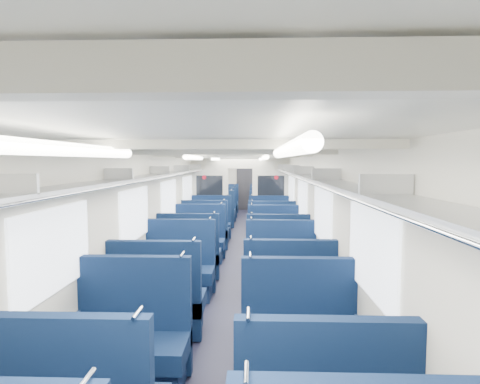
{
  "coord_description": "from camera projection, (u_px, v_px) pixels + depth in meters",
  "views": [
    {
      "loc": [
        0.37,
        -8.48,
        2.2
      ],
      "look_at": [
        -0.02,
        3.03,
        1.28
      ],
      "focal_mm": 28.72,
      "sensor_mm": 36.0,
      "label": 1
    }
  ],
  "objects": [
    {
      "name": "wall_left",
      "position": [
        174.0,
        207.0,
        8.59
      ],
      "size": [
        0.02,
        18.0,
        2.35
      ],
      "primitive_type": "cube",
      "color": "beige",
      "rests_on": "floor"
    },
    {
      "name": "dado_left",
      "position": [
        175.0,
        244.0,
        8.65
      ],
      "size": [
        0.03,
        17.9,
        0.7
      ],
      "primitive_type": "cube",
      "color": "#101E38",
      "rests_on": "floor"
    },
    {
      "name": "seat_23",
      "position": [
        266.0,
        212.0,
        13.8
      ],
      "size": [
        1.15,
        0.64,
        1.28
      ],
      "color": "#0E2043",
      "rests_on": "floor"
    },
    {
      "name": "floor",
      "position": [
        236.0,
        259.0,
        8.64
      ],
      "size": [
        2.8,
        18.0,
        0.01
      ],
      "primitive_type": "cube",
      "color": "black",
      "rests_on": "ground"
    },
    {
      "name": "wall_far",
      "position": [
        245.0,
        184.0,
        17.51
      ],
      "size": [
        2.8,
        0.02,
        2.35
      ],
      "primitive_type": "cube",
      "color": "beige",
      "rests_on": "floor"
    },
    {
      "name": "seat_19",
      "position": [
        270.0,
        227.0,
        10.61
      ],
      "size": [
        1.15,
        0.64,
        1.28
      ],
      "color": "#0E2043",
      "rests_on": "floor"
    },
    {
      "name": "seat_15",
      "position": [
        274.0,
        245.0,
        8.32
      ],
      "size": [
        1.15,
        0.64,
        1.28
      ],
      "color": "#0E2043",
      "rests_on": "floor"
    },
    {
      "name": "seat_6",
      "position": [
        131.0,
        345.0,
        3.78
      ],
      "size": [
        1.15,
        0.64,
        1.28
      ],
      "color": "#0E2043",
      "rests_on": "floor"
    },
    {
      "name": "seat_12",
      "position": [
        190.0,
        257.0,
        7.25
      ],
      "size": [
        1.15,
        0.64,
        1.28
      ],
      "color": "#0E2043",
      "rests_on": "floor"
    },
    {
      "name": "luggage_rack_right",
      "position": [
        291.0,
        172.0,
        8.44
      ],
      "size": [
        0.36,
        17.4,
        0.18
      ],
      "color": "#B2B5BA",
      "rests_on": "wall_right"
    },
    {
      "name": "seat_18",
      "position": [
        210.0,
        226.0,
        10.73
      ],
      "size": [
        1.15,
        0.64,
        1.28
      ],
      "color": "#0E2043",
      "rests_on": "floor"
    },
    {
      "name": "seat_20",
      "position": [
        217.0,
        216.0,
        12.78
      ],
      "size": [
        1.15,
        0.64,
        1.28
      ],
      "color": "#0E2043",
      "rests_on": "floor"
    },
    {
      "name": "end_door",
      "position": [
        245.0,
        188.0,
        17.46
      ],
      "size": [
        0.75,
        0.06,
        2.0
      ],
      "primitive_type": "cube",
      "color": "black",
      "rests_on": "floor"
    },
    {
      "name": "seat_22",
      "position": [
        220.0,
        212.0,
        13.8
      ],
      "size": [
        1.15,
        0.64,
        1.28
      ],
      "color": "#0E2043",
      "rests_on": "floor"
    },
    {
      "name": "seat_26",
      "position": [
        225.0,
        204.0,
        16.12
      ],
      "size": [
        1.15,
        0.64,
        1.28
      ],
      "color": "#0E2043",
      "rests_on": "floor"
    },
    {
      "name": "dado_right",
      "position": [
        298.0,
        244.0,
        8.56
      ],
      "size": [
        0.03,
        17.9,
        0.7
      ],
      "primitive_type": "cube",
      "color": "#101E38",
      "rests_on": "floor"
    },
    {
      "name": "ceiling_fittings",
      "position": [
        236.0,
        157.0,
        8.19
      ],
      "size": [
        2.7,
        16.06,
        0.11
      ],
      "color": "beige",
      "rests_on": "ceiling"
    },
    {
      "name": "seat_24",
      "position": [
        223.0,
        207.0,
        15.08
      ],
      "size": [
        1.15,
        0.64,
        1.28
      ],
      "color": "#0E2043",
      "rests_on": "floor"
    },
    {
      "name": "seat_10",
      "position": [
        179.0,
        272.0,
        6.25
      ],
      "size": [
        1.15,
        0.64,
        1.28
      ],
      "color": "#0E2043",
      "rests_on": "floor"
    },
    {
      "name": "seat_14",
      "position": [
        199.0,
        243.0,
        8.51
      ],
      "size": [
        1.15,
        0.64,
        1.28
      ],
      "color": "#0E2043",
      "rests_on": "floor"
    },
    {
      "name": "wall_right",
      "position": [
        300.0,
        208.0,
        8.49
      ],
      "size": [
        0.02,
        18.0,
        2.35
      ],
      "primitive_type": "cube",
      "color": "beige",
      "rests_on": "floor"
    },
    {
      "name": "seat_7",
      "position": [
        300.0,
        348.0,
        3.72
      ],
      "size": [
        1.15,
        0.64,
        1.28
      ],
      "color": "#0E2043",
      "rests_on": "floor"
    },
    {
      "name": "luggage_rack_left",
      "position": [
        182.0,
        172.0,
        8.52
      ],
      "size": [
        0.36,
        17.4,
        0.18
      ],
      "color": "#B2B5BA",
      "rests_on": "wall_left"
    },
    {
      "name": "ceiling",
      "position": [
        236.0,
        155.0,
        8.45
      ],
      "size": [
        2.8,
        18.0,
        0.01
      ],
      "primitive_type": "cube",
      "color": "silver",
      "rests_on": "wall_left"
    },
    {
      "name": "seat_17",
      "position": [
        272.0,
        235.0,
        9.48
      ],
      "size": [
        1.15,
        0.64,
        1.28
      ],
      "color": "#0E2043",
      "rests_on": "floor"
    },
    {
      "name": "seat_13",
      "position": [
        278.0,
        258.0,
        7.16
      ],
      "size": [
        1.15,
        0.64,
        1.28
      ],
      "color": "#0E2043",
      "rests_on": "floor"
    },
    {
      "name": "windows",
      "position": [
        235.0,
        199.0,
        8.07
      ],
      "size": [
        2.78,
        15.6,
        0.75
      ],
      "color": "white",
      "rests_on": "wall_left"
    },
    {
      "name": "seat_16",
      "position": [
        205.0,
        233.0,
        9.66
      ],
      "size": [
        1.15,
        0.64,
        1.28
      ],
      "color": "#0E2043",
      "rests_on": "floor"
    },
    {
      "name": "seat_9",
      "position": [
        289.0,
        303.0,
        4.91
      ],
      "size": [
        1.15,
        0.64,
        1.28
      ],
      "color": "#0E2043",
      "rests_on": "floor"
    },
    {
      "name": "seat_8",
      "position": [
        158.0,
        305.0,
        4.85
      ],
      "size": [
        1.15,
        0.64,
        1.28
      ],
      "color": "#0E2043",
      "rests_on": "floor"
    },
    {
      "name": "seat_11",
      "position": [
        281.0,
        274.0,
        6.17
      ],
      "size": [
        1.15,
        0.64,
        1.28
      ],
      "color": "#0E2043",
      "rests_on": "floor"
    },
    {
      "name": "seat_25",
      "position": [
        265.0,
        208.0,
        15.04
      ],
      "size": [
        1.15,
        0.64,
        1.28
      ],
      "color": "#0E2043",
      "rests_on": "floor"
    },
    {
      "name": "bulkhead",
      "position": [
        240.0,
        195.0,
        10.98
      ],
      "size": [
        2.8,
        0.1,
        2.35
      ],
      "color": "beige",
      "rests_on": "floor"
    },
    {
      "name": "seat_21",
      "position": [
        267.0,
        216.0,
        12.65
      ],
      "size": [
        1.15,
        0.64,
        1.28
      ],
      "color": "#0E2043",
      "rests_on": "floor"
    },
    {
      "name": "seat_27",
      "position": [
        264.0,
        205.0,
        16.06
      ],
      "size": [
        1.15,
        0.64,
        1.28
      ],
      "color": "#0E2043",
      "rests_on": "floor"
    }
  ]
}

